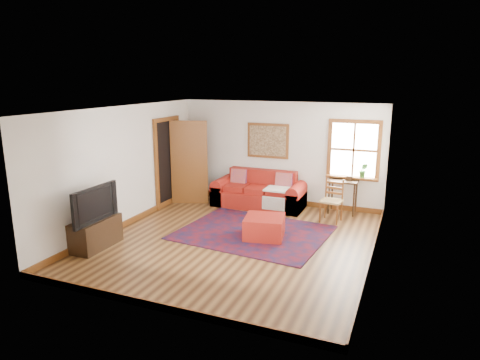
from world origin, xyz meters
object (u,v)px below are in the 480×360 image
at_px(red_ottoman, 264,227).
at_px(side_table, 343,185).
at_px(media_cabinet, 96,233).
at_px(ladder_back_chair, 332,199).
at_px(red_leather_sofa, 259,195).

distance_m(red_ottoman, side_table, 2.50).
bearing_deg(media_cabinet, side_table, 44.57).
xyz_separation_m(red_ottoman, media_cabinet, (-2.71, -1.62, 0.06)).
bearing_deg(media_cabinet, ladder_back_chair, 40.04).
bearing_deg(side_table, red_leather_sofa, -173.99).
xyz_separation_m(red_ottoman, ladder_back_chair, (1.03, 1.51, 0.28)).
height_order(red_leather_sofa, media_cabinet, red_leather_sofa).
bearing_deg(red_leather_sofa, red_ottoman, -67.70).
bearing_deg(media_cabinet, red_ottoman, 30.96).
height_order(red_ottoman, media_cabinet, media_cabinet).
bearing_deg(media_cabinet, red_leather_sofa, 62.14).
relative_size(red_leather_sofa, side_table, 2.79).
bearing_deg(red_ottoman, red_leather_sofa, 101.27).
height_order(ladder_back_chair, media_cabinet, ladder_back_chair).
bearing_deg(red_leather_sofa, media_cabinet, -117.86).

